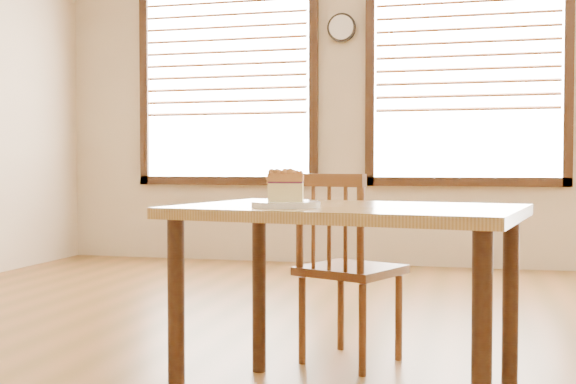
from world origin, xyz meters
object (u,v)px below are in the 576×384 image
Objects in this scene: wall_clock at (342,28)px; cafe_chair_main at (346,267)px; plate at (286,205)px; cafe_table_main at (349,233)px; cake_slice at (286,185)px.

cafe_chair_main is at bearing -79.88° from wall_clock.
wall_clock reaches higher than cafe_chair_main.
wall_clock reaches higher than plate.
cafe_table_main is at bearing 123.42° from cafe_chair_main.
cake_slice is at bearing -8.49° from plate.
cafe_table_main is 9.55× the size of cake_slice.
cafe_chair_main is at bearing 74.11° from cake_slice.
wall_clock is at bearing 87.57° from cake_slice.
cake_slice is (-0.09, -0.77, 0.39)m from cafe_chair_main.
plate is (-0.09, -0.77, 0.32)m from cafe_chair_main.
plate is at bearing 162.06° from cake_slice.
wall_clock is 0.30× the size of cafe_chair_main.
plate is at bearing -133.75° from cafe_table_main.
cake_slice is (0.50, -4.06, -1.32)m from wall_clock.
cafe_chair_main is at bearing 110.23° from cafe_table_main.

